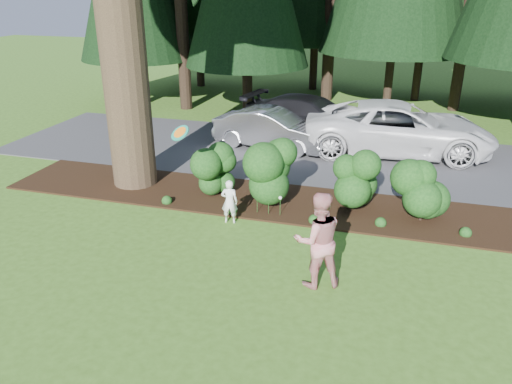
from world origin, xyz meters
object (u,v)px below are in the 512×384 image
at_px(car_white_suv, 399,128).
at_px(frisbee, 180,133).
at_px(car_silver_wagon, 272,129).
at_px(car_dark_suv, 312,118).
at_px(adult, 318,240).
at_px(child, 229,201).

distance_m(car_white_suv, frisbee, 8.53).
bearing_deg(car_silver_wagon, car_dark_suv, -23.93).
xyz_separation_m(car_silver_wagon, car_dark_suv, (1.11, 1.64, 0.08)).
bearing_deg(adult, child, -65.16).
bearing_deg(car_silver_wagon, child, -165.23).
bearing_deg(car_white_suv, frisbee, 139.03).
distance_m(car_silver_wagon, car_white_suv, 4.33).
xyz_separation_m(car_white_suv, adult, (-1.28, -8.78, 0.07)).
bearing_deg(adult, car_silver_wagon, -94.88).
relative_size(car_silver_wagon, car_dark_suv, 0.79).
bearing_deg(frisbee, car_dark_suv, 77.52).
height_order(car_white_suv, frisbee, frisbee).
bearing_deg(car_white_suv, child, 145.05).
relative_size(car_silver_wagon, child, 3.73).
distance_m(car_dark_suv, child, 7.72).
relative_size(car_silver_wagon, car_white_suv, 0.66).
xyz_separation_m(car_dark_suv, adult, (1.89, -9.81, 0.18)).
xyz_separation_m(car_white_suv, frisbee, (-4.91, -6.85, 1.34)).
height_order(car_dark_suv, frisbee, frisbee).
distance_m(car_white_suv, car_dark_suv, 3.33).
bearing_deg(frisbee, child, 9.04).
bearing_deg(car_white_suv, car_dark_suv, 66.81).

